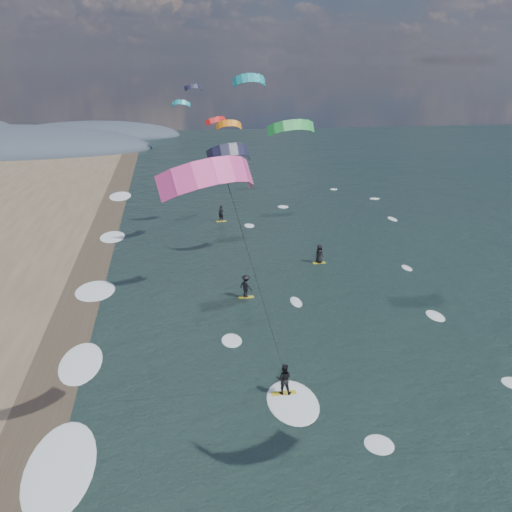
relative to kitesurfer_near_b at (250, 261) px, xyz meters
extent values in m
cube|color=#382D23|center=(-9.81, 4.18, -8.97)|extent=(3.00, 240.00, 0.00)
ellipsoid|color=#3D4756|center=(-19.81, 114.18, -8.97)|extent=(40.00, 18.00, 7.00)
cube|color=gold|center=(2.35, 4.27, -8.94)|extent=(1.31, 0.40, 0.06)
imported|color=black|center=(2.35, 4.27, -8.08)|extent=(0.95, 0.82, 1.67)
ellipsoid|color=white|center=(2.65, 3.47, -8.97)|extent=(2.60, 4.20, 0.12)
cylinder|color=black|center=(0.60, 1.27, -1.87)|extent=(0.02, 0.02, 13.52)
cube|color=gold|center=(2.17, 17.21, -8.95)|extent=(1.10, 0.35, 0.05)
imported|color=black|center=(2.17, 17.21, -8.07)|extent=(1.21, 1.25, 1.71)
cube|color=gold|center=(9.37, 23.65, -8.95)|extent=(1.10, 0.35, 0.05)
imported|color=black|center=(9.37, 23.65, -8.12)|extent=(0.86, 0.94, 1.60)
cube|color=gold|center=(2.38, 38.21, -8.95)|extent=(1.10, 0.35, 0.05)
imported|color=black|center=(2.38, 38.21, -8.06)|extent=(0.75, 0.72, 1.72)
ellipsoid|color=white|center=(-8.61, 0.18, -8.97)|extent=(2.40, 5.40, 0.11)
ellipsoid|color=white|center=(-8.61, 9.18, -8.97)|extent=(2.40, 5.40, 0.11)
ellipsoid|color=white|center=(-8.61, 20.18, -8.97)|extent=(2.40, 5.40, 0.11)
ellipsoid|color=white|center=(-8.61, 34.18, -8.97)|extent=(2.40, 5.40, 0.11)
ellipsoid|color=white|center=(-8.61, 52.18, -8.97)|extent=(2.40, 5.40, 0.11)
camera|label=1|loc=(-3.02, -20.87, 7.44)|focal=40.00mm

